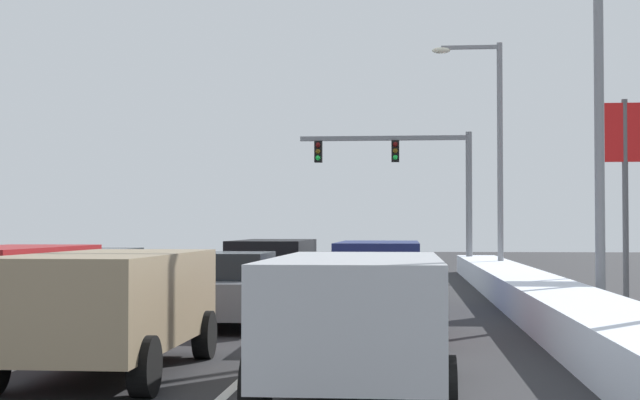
% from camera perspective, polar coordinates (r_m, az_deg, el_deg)
% --- Properties ---
extents(ground_plane, '(120.00, 120.00, 0.00)m').
position_cam_1_polar(ground_plane, '(20.52, -5.83, -7.29)').
color(ground_plane, '#28282B').
extents(lane_stripe_between_right_lane_and_center_lane, '(0.14, 40.71, 0.01)m').
position_cam_1_polar(lane_stripe_between_right_lane_and_center_lane, '(23.93, -0.10, -6.48)').
color(lane_stripe_between_right_lane_and_center_lane, silver).
rests_on(lane_stripe_between_right_lane_and_center_lane, ground).
extents(lane_stripe_between_center_lane_and_left_lane, '(0.14, 40.71, 0.01)m').
position_cam_1_polar(lane_stripe_between_center_lane_and_left_lane, '(24.48, -8.10, -6.35)').
color(lane_stripe_between_center_lane_and_left_lane, silver).
rests_on(lane_stripe_between_center_lane_and_left_lane, ground).
extents(snow_bank_right_shoulder, '(1.69, 40.71, 0.76)m').
position_cam_1_polar(snow_bank_right_shoulder, '(24.01, 12.66, -5.52)').
color(snow_bank_right_shoulder, silver).
rests_on(snow_bank_right_shoulder, ground).
extents(suv_silver_right_lane_nearest, '(2.16, 4.90, 1.67)m').
position_cam_1_polar(suv_silver_right_lane_nearest, '(11.53, 2.22, -6.65)').
color(suv_silver_right_lane_nearest, '#B7BABF').
rests_on(suv_silver_right_lane_nearest, ground).
extents(sedan_maroon_right_lane_second, '(2.00, 4.50, 1.51)m').
position_cam_1_polar(sedan_maroon_right_lane_second, '(17.62, 3.41, -5.73)').
color(sedan_maroon_right_lane_second, maroon).
rests_on(sedan_maroon_right_lane_second, ground).
extents(suv_navy_right_lane_third, '(2.16, 4.90, 1.67)m').
position_cam_1_polar(suv_navy_right_lane_third, '(23.67, 3.51, -4.07)').
color(suv_navy_right_lane_third, navy).
rests_on(suv_navy_right_lane_third, ground).
extents(suv_tan_center_lane_nearest, '(2.16, 4.90, 1.67)m').
position_cam_1_polar(suv_tan_center_lane_nearest, '(13.59, -12.33, -5.85)').
color(suv_tan_center_lane_nearest, '#937F60').
rests_on(suv_tan_center_lane_nearest, ground).
extents(sedan_gray_center_lane_second, '(2.00, 4.50, 1.51)m').
position_cam_1_polar(sedan_gray_center_lane_second, '(19.96, -5.37, -5.25)').
color(sedan_gray_center_lane_second, slate).
rests_on(sedan_gray_center_lane_second, ground).
extents(suv_black_center_lane_third, '(2.16, 4.90, 1.67)m').
position_cam_1_polar(suv_black_center_lane_third, '(27.00, -2.76, -3.77)').
color(suv_black_center_lane_third, black).
rests_on(suv_black_center_lane_third, ground).
extents(suv_red_left_lane_second, '(2.16, 4.90, 1.67)m').
position_cam_1_polar(suv_red_left_lane_second, '(18.52, -18.07, -4.68)').
color(suv_red_left_lane_second, maroon).
rests_on(suv_red_left_lane_second, ground).
extents(sedan_green_left_lane_third, '(2.00, 4.50, 1.51)m').
position_cam_1_polar(sedan_green_left_lane_third, '(24.35, -12.89, -4.56)').
color(sedan_green_left_lane_third, '#1E5633').
rests_on(sedan_green_left_lane_third, ground).
extents(traffic_light_gantry, '(7.54, 0.47, 6.20)m').
position_cam_1_polar(traffic_light_gantry, '(42.31, 5.67, 1.72)').
color(traffic_light_gantry, slate).
rests_on(traffic_light_gantry, ground).
extents(street_lamp_right_mid, '(2.66, 0.36, 9.27)m').
position_cam_1_polar(street_lamp_right_mid, '(22.52, 15.38, 7.21)').
color(street_lamp_right_mid, gray).
rests_on(street_lamp_right_mid, ground).
extents(street_lamp_right_far, '(2.66, 0.36, 9.02)m').
position_cam_1_polar(street_lamp_right_far, '(36.99, 10.11, 3.53)').
color(street_lamp_right_far, gray).
rests_on(street_lamp_right_far, ground).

